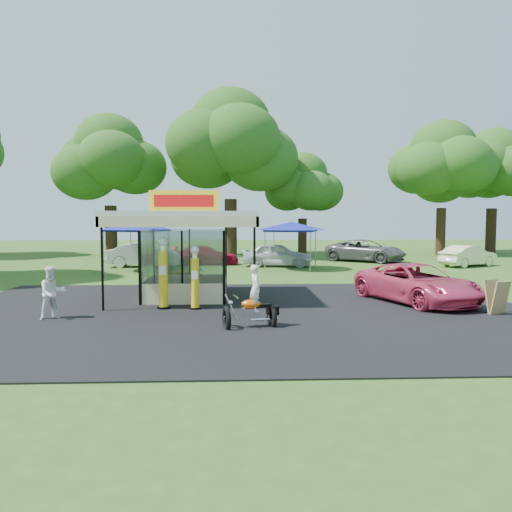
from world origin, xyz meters
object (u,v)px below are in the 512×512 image
(gas_station_kiosk, at_px, (186,253))
(tent_east, at_px, (291,226))
(spectator_west, at_px, (52,293))
(bg_car_a, at_px, (144,255))
(kiosk_car, at_px, (191,280))
(pink_sedan, at_px, (417,284))
(a_frame_sign, at_px, (497,298))
(bg_car_d, at_px, (366,251))
(gas_pump_right, at_px, (195,279))
(bg_car_b, at_px, (206,255))
(bg_car_c, at_px, (277,255))
(motorcycle, at_px, (253,303))
(gas_pump_left, at_px, (163,275))
(tent_west, at_px, (137,226))
(bg_car_e, at_px, (468,256))

(gas_station_kiosk, xyz_separation_m, tent_east, (5.37, 11.30, 0.88))
(spectator_west, relative_size, bg_car_a, 0.35)
(kiosk_car, relative_size, bg_car_a, 0.60)
(pink_sedan, xyz_separation_m, tent_east, (-3.24, 12.62, 1.94))
(a_frame_sign, relative_size, bg_car_d, 0.20)
(gas_pump_right, bearing_deg, bg_car_a, 106.13)
(bg_car_b, relative_size, bg_car_c, 0.97)
(motorcycle, height_order, bg_car_a, motorcycle)
(kiosk_car, bearing_deg, gas_pump_left, 172.73)
(motorcycle, distance_m, bg_car_d, 23.67)
(bg_car_d, bearing_deg, pink_sedan, -150.92)
(kiosk_car, height_order, spectator_west, spectator_west)
(pink_sedan, distance_m, bg_car_d, 18.14)
(gas_pump_left, height_order, bg_car_c, gas_pump_left)
(kiosk_car, height_order, tent_east, tent_east)
(gas_station_kiosk, relative_size, kiosk_car, 1.92)
(gas_pump_left, height_order, gas_pump_right, gas_pump_left)
(bg_car_a, distance_m, bg_car_b, 4.14)
(gas_pump_right, height_order, bg_car_d, gas_pump_right)
(gas_pump_left, bearing_deg, spectator_west, -153.27)
(tent_west, distance_m, tent_east, 9.37)
(motorcycle, height_order, pink_sedan, motorcycle)
(gas_station_kiosk, bearing_deg, gas_pump_right, -77.54)
(gas_pump_left, height_order, bg_car_a, gas_pump_left)
(bg_car_a, distance_m, tent_west, 3.12)
(pink_sedan, xyz_separation_m, bg_car_a, (-12.61, 14.56, 0.05))
(bg_car_a, bearing_deg, pink_sedan, -138.97)
(gas_pump_left, distance_m, a_frame_sign, 11.05)
(gas_pump_right, height_order, bg_car_c, gas_pump_right)
(bg_car_d, distance_m, tent_east, 8.28)
(gas_pump_right, height_order, tent_east, tent_east)
(pink_sedan, xyz_separation_m, spectator_west, (-12.36, -2.52, 0.11))
(gas_pump_left, distance_m, tent_west, 13.54)
(gas_pump_left, xyz_separation_m, bg_car_a, (-3.42, 15.48, -0.42))
(gas_station_kiosk, height_order, bg_car_b, gas_station_kiosk)
(bg_car_e, height_order, tent_west, tent_west)
(bg_car_d, bearing_deg, gas_station_kiosk, -176.53)
(gas_pump_right, relative_size, motorcycle, 1.17)
(bg_car_e, bearing_deg, spectator_west, 99.86)
(a_frame_sign, bearing_deg, bg_car_e, 46.03)
(tent_east, bearing_deg, gas_pump_right, -109.53)
(bg_car_b, bearing_deg, pink_sedan, -155.57)
(bg_car_b, relative_size, bg_car_e, 1.05)
(gas_pump_left, relative_size, tent_west, 0.59)
(motorcycle, xyz_separation_m, spectator_west, (-6.16, 1.44, 0.10))
(tent_east, bearing_deg, bg_car_d, 41.07)
(gas_pump_left, xyz_separation_m, bg_car_d, (12.02, 18.83, -0.40))
(kiosk_car, bearing_deg, spectator_west, 148.19)
(spectator_west, bearing_deg, bg_car_a, 54.14)
(bg_car_a, bearing_deg, tent_east, -101.56)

